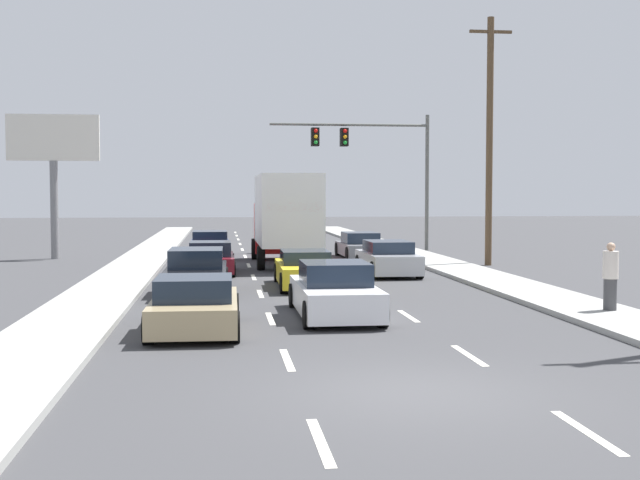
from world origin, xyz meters
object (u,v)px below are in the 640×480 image
object	(u,v)px
car_gray	(360,246)
car_black	(197,273)
traffic_signal_mast	(364,149)
car_navy	(210,246)
utility_pole_mid	(489,139)
car_maroon	(211,259)
box_truck	(286,214)
car_silver	(388,259)
roadside_billboard	(53,156)
car_yellow	(305,270)
car_tan	(195,306)
pedestrian_near_corner	(610,277)
car_white	(334,292)

from	to	relation	value
car_gray	car_black	bearing A→B (deg)	-118.97
car_black	traffic_signal_mast	xyz separation A→B (m)	(8.25, 17.90, 4.73)
car_navy	utility_pole_mid	world-z (taller)	utility_pole_mid
car_maroon	box_truck	size ratio (longest dim) A/B	0.52
car_black	box_truck	world-z (taller)	box_truck
car_maroon	car_silver	distance (m)	6.70
traffic_signal_mast	roadside_billboard	size ratio (longest dim) A/B	1.27
car_maroon	car_silver	xyz separation A→B (m)	(6.56, -1.37, 0.05)
car_gray	car_maroon	bearing A→B (deg)	-135.63
utility_pole_mid	car_navy	bearing A→B (deg)	155.09
car_silver	traffic_signal_mast	xyz separation A→B (m)	(1.34, 12.94, 4.76)
car_yellow	car_gray	size ratio (longest dim) A/B	1.03
car_tan	roadside_billboard	size ratio (longest dim) A/B	0.63
car_gray	pedestrian_near_corner	world-z (taller)	pedestrian_near_corner
car_yellow	car_silver	distance (m)	5.07
car_black	car_white	world-z (taller)	car_black
car_white	traffic_signal_mast	xyz separation A→B (m)	(4.77, 23.16, 4.75)
car_maroon	traffic_signal_mast	bearing A→B (deg)	55.66
roadside_billboard	car_yellow	bearing A→B (deg)	-51.55
car_maroon	traffic_signal_mast	distance (m)	14.81
box_truck	car_gray	xyz separation A→B (m)	(3.79, 3.56, -1.61)
car_black	roadside_billboard	world-z (taller)	roadside_billboard
box_truck	car_white	size ratio (longest dim) A/B	1.77
car_tan	car_silver	bearing A→B (deg)	60.57
pedestrian_near_corner	traffic_signal_mast	bearing A→B (deg)	94.84
car_black	car_silver	distance (m)	8.50
car_white	car_gray	world-z (taller)	car_white
roadside_billboard	pedestrian_near_corner	bearing A→B (deg)	-49.61
car_tan	pedestrian_near_corner	xyz separation A→B (m)	(10.11, 1.13, 0.42)
car_tan	utility_pole_mid	world-z (taller)	utility_pole_mid
car_gray	traffic_signal_mast	bearing A→B (deg)	78.16
car_white	roadside_billboard	bearing A→B (deg)	117.97
traffic_signal_mast	roadside_billboard	xyz separation A→B (m)	(-15.14, -3.63, -0.58)
box_truck	car_silver	bearing A→B (deg)	-52.80
box_truck	car_gray	distance (m)	5.44
car_white	car_gray	xyz separation A→B (m)	(3.76, 18.33, -0.05)
utility_pole_mid	roadside_billboard	distance (m)	19.70
car_maroon	pedestrian_near_corner	size ratio (longest dim) A/B	2.54
box_truck	car_silver	distance (m)	5.93
car_black	box_truck	bearing A→B (deg)	70.06
car_navy	traffic_signal_mast	bearing A→B (deg)	26.44
car_tan	traffic_signal_mast	bearing A→B (deg)	71.99
utility_pole_mid	car_white	bearing A→B (deg)	-121.60
car_silver	utility_pole_mid	bearing A→B (deg)	35.04
car_maroon	car_tan	xyz separation A→B (m)	(-0.20, -13.35, 0.01)
car_white	roadside_billboard	size ratio (longest dim) A/B	0.70
car_black	car_gray	distance (m)	14.94
car_tan	utility_pole_mid	distance (m)	20.05
pedestrian_near_corner	car_maroon	bearing A→B (deg)	129.06
utility_pole_mid	car_silver	bearing A→B (deg)	-144.96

